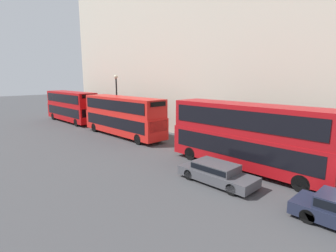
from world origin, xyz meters
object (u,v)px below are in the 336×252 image
object	(u,v)px
bus_third_in_queue	(71,105)
car_hatchback	(216,172)
bus_leading	(247,134)
bus_second_in_queue	(123,115)

from	to	relation	value
bus_third_in_queue	car_hatchback	distance (m)	27.50
bus_leading	bus_second_in_queue	size ratio (longest dim) A/B	0.98
bus_leading	car_hatchback	bearing A→B (deg)	179.86
bus_second_in_queue	car_hatchback	distance (m)	15.07
bus_second_in_queue	car_hatchback	world-z (taller)	bus_second_in_queue
bus_leading	bus_third_in_queue	size ratio (longest dim) A/B	1.03
bus_third_in_queue	bus_second_in_queue	bearing A→B (deg)	-90.00
bus_second_in_queue	bus_third_in_queue	size ratio (longest dim) A/B	1.06
bus_leading	car_hatchback	distance (m)	3.85
car_hatchback	bus_second_in_queue	bearing A→B (deg)	76.88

